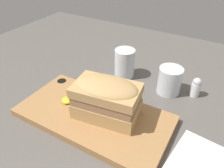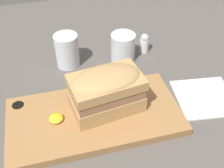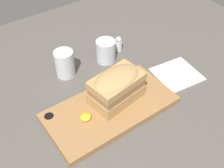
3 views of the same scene
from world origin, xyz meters
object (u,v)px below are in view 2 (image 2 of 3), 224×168
(serving_board, at_px, (94,116))
(salt_shaker, at_px, (144,43))
(napkin, at_px, (205,97))
(sandwich, at_px, (106,89))
(water_glass, at_px, (67,52))
(wine_glass, at_px, (123,49))

(serving_board, xyz_separation_m, salt_shaker, (0.21, 0.23, 0.02))
(napkin, relative_size, salt_shaker, 2.65)
(sandwich, relative_size, water_glass, 1.79)
(water_glass, bearing_deg, napkin, -36.09)
(serving_board, distance_m, sandwich, 0.07)
(sandwich, height_order, water_glass, sandwich)
(serving_board, relative_size, sandwich, 2.31)
(serving_board, height_order, wine_glass, wine_glass)
(napkin, height_order, salt_shaker, salt_shaker)
(napkin, distance_m, salt_shaker, 0.25)
(water_glass, distance_m, salt_shaker, 0.23)
(wine_glass, distance_m, napkin, 0.27)
(sandwich, bearing_deg, serving_board, -159.47)
(water_glass, bearing_deg, wine_glass, -5.48)
(serving_board, height_order, salt_shaker, salt_shaker)
(salt_shaker, bearing_deg, sandwich, -127.89)
(sandwich, relative_size, salt_shaker, 2.81)
(wine_glass, xyz_separation_m, salt_shaker, (0.07, 0.02, -0.01))
(sandwich, height_order, napkin, sandwich)
(salt_shaker, bearing_deg, wine_glass, -163.58)
(sandwich, xyz_separation_m, wine_glass, (0.10, 0.20, -0.04))
(serving_board, bearing_deg, salt_shaker, 48.69)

